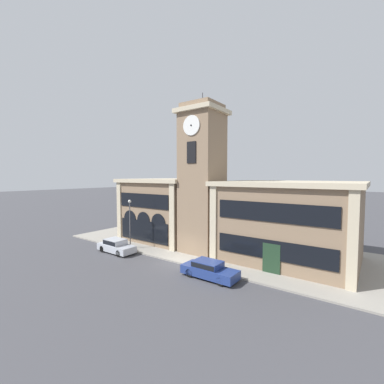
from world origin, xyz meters
name	(u,v)px	position (x,y,z in m)	size (l,w,h in m)	color
ground_plane	(176,263)	(0.00, 0.00, 0.00)	(300.00, 300.00, 0.00)	#424247
sidewalk_kerb	(215,246)	(0.00, 7.28, 0.07)	(37.21, 14.56, 0.15)	gray
clock_tower	(202,179)	(0.00, 4.58, 8.13)	(4.66, 4.66, 17.34)	#897056
town_hall_left_wing	(170,208)	(-7.16, 7.54, 4.06)	(10.46, 10.66, 8.06)	#897056
town_hall_right_wing	(289,220)	(8.44, 7.55, 3.97)	(13.02, 10.66, 7.90)	#897056
parked_car_near	(116,246)	(-7.57, -1.17, 0.78)	(4.64, 1.88, 1.49)	#B2B7C1
parked_car_mid	(209,269)	(4.52, -1.17, 0.74)	(4.81, 1.85, 1.41)	navy
street_lamp	(130,216)	(-7.18, 0.50, 3.83)	(0.36, 0.36, 5.58)	#4C4C51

